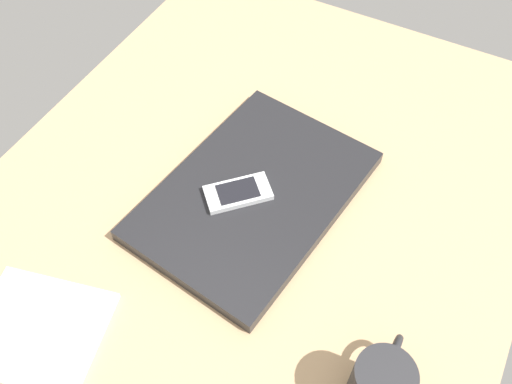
{
  "coord_description": "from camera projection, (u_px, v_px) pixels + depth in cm",
  "views": [
    {
      "loc": [
        -34.93,
        -23.94,
        72.58
      ],
      "look_at": [
        9.4,
        -0.35,
        5.0
      ],
      "focal_mm": 39.49,
      "sensor_mm": 36.0,
      "label": 1
    }
  ],
  "objects": [
    {
      "name": "desk_surface",
      "position": [
        224.0,
        251.0,
        0.82
      ],
      "size": [
        120.0,
        80.0,
        3.0
      ],
      "primitive_type": "cube",
      "color": "tan",
      "rests_on": "ground"
    },
    {
      "name": "laptop_closed",
      "position": [
        256.0,
        196.0,
        0.85
      ],
      "size": [
        38.7,
        29.16,
        2.16
      ],
      "primitive_type": "cube",
      "rotation": [
        0.0,
        0.0,
        -0.14
      ],
      "color": "black",
      "rests_on": "desk_surface"
    },
    {
      "name": "notepad",
      "position": [
        38.0,
        330.0,
        0.73
      ],
      "size": [
        18.23,
        19.81,
        0.8
      ],
      "primitive_type": "cube",
      "rotation": [
        0.0,
        0.0,
        0.24
      ],
      "color": "white",
      "rests_on": "desk_surface"
    },
    {
      "name": "cell_phone_on_laptop",
      "position": [
        238.0,
        193.0,
        0.83
      ],
      "size": [
        10.29,
        10.28,
        1.05
      ],
      "color": "silver",
      "rests_on": "laptop_closed"
    }
  ]
}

